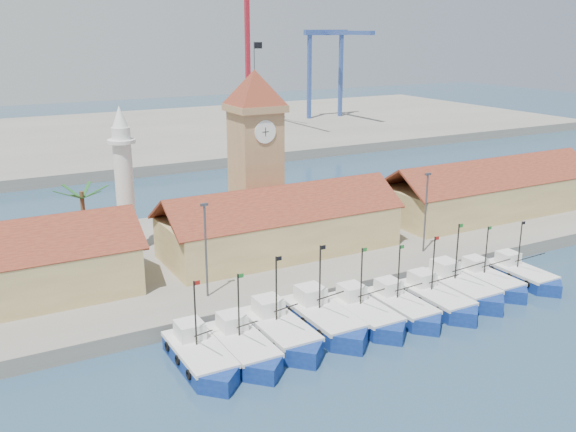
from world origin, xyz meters
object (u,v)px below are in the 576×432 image
boat_0 (201,358)px  boat_5 (403,308)px  clock_tower (256,151)px  minaret (124,180)px

boat_0 → boat_5: 19.82m
boat_5 → clock_tower: 26.47m
boat_0 → boat_5: bearing=-0.5°
clock_tower → boat_0: bearing=-124.9°
boat_0 → clock_tower: bearing=55.1°
boat_5 → minaret: bearing=125.6°
boat_0 → clock_tower: (16.43, 23.56, 11.20)m
boat_5 → clock_tower: (-3.39, 23.73, 11.23)m
clock_tower → minaret: clock_tower is taller
boat_0 → clock_tower: size_ratio=0.43×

